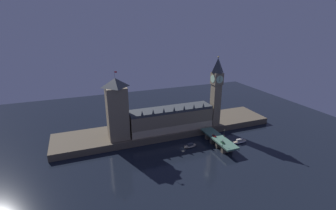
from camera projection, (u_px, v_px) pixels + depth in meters
ground_plane at (183, 149)px, 215.80m from camera, size 400.00×400.00×0.00m
embankment at (167, 128)px, 249.22m from camera, size 220.00×42.00×6.27m
parliament_hall at (171, 119)px, 237.34m from camera, size 82.07×20.33×25.99m
clock_tower at (216, 90)px, 240.34m from camera, size 10.02×10.13×69.82m
victoria_tower at (117, 109)px, 214.24m from camera, size 18.01×18.01×61.39m
bridge at (218, 140)px, 221.09m from camera, size 12.05×46.00×7.41m
car_northbound_lead at (214, 136)px, 222.22m from camera, size 1.98×4.33×1.32m
car_northbound_trail at (223, 142)px, 209.73m from camera, size 2.12×3.94×1.47m
pedestrian_mid_walk at (225, 136)px, 220.03m from camera, size 0.38×0.38×1.81m
street_lamp_near at (223, 142)px, 204.05m from camera, size 1.34×0.60×6.29m
street_lamp_mid at (224, 132)px, 220.84m from camera, size 1.34×0.60×6.73m
street_lamp_far at (205, 128)px, 229.92m from camera, size 1.34×0.60×6.89m
boat_upstream at (190, 146)px, 217.72m from camera, size 12.33×5.40×3.69m
boat_downstream at (240, 142)px, 225.32m from camera, size 15.32×3.91×4.18m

